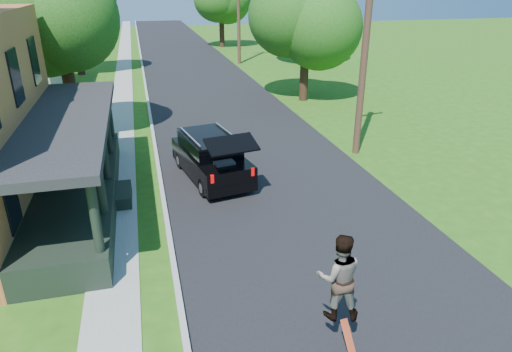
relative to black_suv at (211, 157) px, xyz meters
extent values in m
plane|color=#295911|center=(2.09, -7.21, -0.86)|extent=(140.00, 140.00, 0.00)
cube|color=black|center=(2.09, 12.79, -0.86)|extent=(8.00, 120.00, 0.02)
cube|color=#A7A7A2|center=(-1.96, 12.79, -0.86)|extent=(0.15, 120.00, 0.12)
cube|color=gray|center=(-3.51, 12.79, -0.86)|extent=(1.30, 120.00, 0.03)
cube|color=black|center=(-4.71, -1.21, -0.41)|extent=(2.40, 10.00, 0.90)
cube|color=black|center=(-4.71, -1.21, 2.14)|extent=(2.60, 10.30, 0.25)
cube|color=#9B9589|center=(-11.41, 32.79, 1.64)|extent=(8.00, 8.00, 5.00)
cube|color=black|center=(0.00, 0.00, -0.21)|extent=(2.61, 4.66, 0.85)
cube|color=black|center=(-0.03, 0.15, 0.47)|extent=(2.16, 2.99, 0.55)
cube|color=black|center=(-0.03, 0.15, 0.77)|extent=(2.22, 3.08, 0.08)
cube|color=black|center=(0.39, -2.11, 1.19)|extent=(1.84, 1.20, 0.38)
cube|color=#34353A|center=(0.24, -1.29, 0.09)|extent=(0.80, 0.72, 0.45)
cube|color=silver|center=(-0.75, 0.02, 0.86)|extent=(0.49, 2.39, 0.06)
cube|color=silver|center=(0.70, 0.28, 0.86)|extent=(0.49, 2.39, 0.06)
cube|color=#990505|center=(-0.33, -2.27, 0.09)|extent=(0.13, 0.08, 0.30)
cube|color=#990505|center=(1.12, -2.01, 0.09)|extent=(0.13, 0.08, 0.30)
cylinder|color=black|center=(-1.05, 1.28, -0.52)|extent=(0.36, 0.71, 0.68)
cylinder|color=black|center=(0.53, 1.57, -0.52)|extent=(0.36, 0.71, 0.68)
cylinder|color=black|center=(-0.53, -1.57, -0.52)|extent=(0.36, 0.71, 0.68)
cylinder|color=black|center=(1.05, -1.28, -0.52)|extent=(0.36, 0.71, 0.68)
imported|color=black|center=(1.09, -9.20, 0.78)|extent=(1.06, 0.91, 1.88)
cube|color=#B5330F|center=(1.19, -9.66, -0.40)|extent=(0.22, 0.59, 0.65)
cylinder|color=black|center=(-5.52, 6.63, 0.92)|extent=(0.73, 0.73, 3.54)
sphere|color=#417B21|center=(-5.52, 6.63, 4.35)|extent=(6.49, 6.49, 4.98)
sphere|color=#417B21|center=(-5.84, 7.20, 4.90)|extent=(5.77, 5.77, 4.43)
cylinder|color=black|center=(-6.77, 23.08, 1.13)|extent=(0.71, 0.71, 3.97)
cylinder|color=black|center=(7.59, 10.72, 0.73)|extent=(0.55, 0.55, 3.18)
sphere|color=#417B21|center=(7.59, 10.72, 3.82)|extent=(4.66, 4.66, 4.49)
sphere|color=#417B21|center=(7.98, 10.45, 4.82)|extent=(4.04, 4.04, 3.89)
sphere|color=#417B21|center=(7.11, 11.07, 4.32)|extent=(4.14, 4.14, 3.99)
cylinder|color=black|center=(12.15, 23.65, 1.02)|extent=(0.76, 0.76, 3.76)
cylinder|color=black|center=(7.09, 35.99, 0.75)|extent=(0.55, 0.55, 3.21)
sphere|color=#417B21|center=(7.09, 35.99, 3.95)|extent=(4.85, 4.85, 4.80)
cylinder|color=#442B1F|center=(6.59, 1.15, 4.14)|extent=(0.35, 0.35, 10.00)
cylinder|color=#442B1F|center=(6.59, 24.89, 4.35)|extent=(0.34, 0.34, 10.40)
camera|label=1|loc=(-2.37, -16.05, 6.22)|focal=32.00mm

